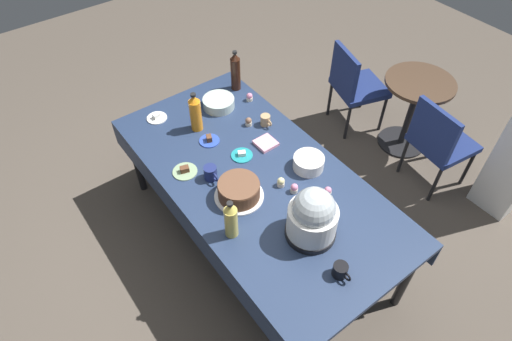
{
  "coord_description": "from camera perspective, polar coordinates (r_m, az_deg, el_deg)",
  "views": [
    {
      "loc": [
        1.57,
        -1.17,
        2.91
      ],
      "look_at": [
        0.0,
        0.0,
        0.8
      ],
      "focal_mm": 30.53,
      "sensor_mm": 36.0,
      "label": 1
    }
  ],
  "objects": [
    {
      "name": "dessert_plate_cobalt",
      "position": [
        3.16,
        -6.13,
        4.01
      ],
      "size": [
        0.15,
        0.15,
        0.05
      ],
      "color": "#2D4CB2",
      "rests_on": "potluck_table"
    },
    {
      "name": "paper_napkin_stack",
      "position": [
        3.12,
        1.29,
        3.61
      ],
      "size": [
        0.14,
        0.14,
        0.02
      ],
      "primitive_type": "cube",
      "rotation": [
        0.0,
        0.0,
        0.02
      ],
      "color": "pink",
      "rests_on": "potluck_table"
    },
    {
      "name": "slow_cooker",
      "position": [
        2.51,
        7.43,
        -6.02
      ],
      "size": [
        0.3,
        0.3,
        0.37
      ],
      "color": "black",
      "rests_on": "potluck_table"
    },
    {
      "name": "ground",
      "position": [
        3.51,
        0.0,
        -8.92
      ],
      "size": [
        9.0,
        9.0,
        0.0
      ],
      "primitive_type": "plane",
      "color": "brown"
    },
    {
      "name": "dessert_plate_sage",
      "position": [
        2.97,
        -9.3,
        -0.04
      ],
      "size": [
        0.17,
        0.17,
        0.05
      ],
      "color": "#8CA87F",
      "rests_on": "potluck_table"
    },
    {
      "name": "soda_bottle_orange_juice",
      "position": [
        3.19,
        -7.94,
        7.49
      ],
      "size": [
        0.09,
        0.09,
        0.32
      ],
      "color": "orange",
      "rests_on": "potluck_table"
    },
    {
      "name": "cupcake_vanilla",
      "position": [
        2.84,
        3.29,
        -1.54
      ],
      "size": [
        0.05,
        0.05,
        0.07
      ],
      "color": "beige",
      "rests_on": "potluck_table"
    },
    {
      "name": "soda_bottle_ginger_ale",
      "position": [
        2.52,
        -3.3,
        -6.46
      ],
      "size": [
        0.08,
        0.08,
        0.29
      ],
      "color": "gold",
      "rests_on": "potluck_table"
    },
    {
      "name": "cupcake_cocoa",
      "position": [
        2.81,
        5.03,
        -2.34
      ],
      "size": [
        0.05,
        0.05,
        0.07
      ],
      "color": "beige",
      "rests_on": "potluck_table"
    },
    {
      "name": "round_cafe_table",
      "position": [
        4.15,
        20.0,
        8.44
      ],
      "size": [
        0.6,
        0.6,
        0.72
      ],
      "color": "#473323",
      "rests_on": "ground"
    },
    {
      "name": "cupcake_berry",
      "position": [
        2.82,
        9.37,
        -2.72
      ],
      "size": [
        0.05,
        0.05,
        0.07
      ],
      "color": "beige",
      "rests_on": "potluck_table"
    },
    {
      "name": "coffee_mug_black",
      "position": [
        2.49,
        11.0,
        -12.73
      ],
      "size": [
        0.12,
        0.08,
        0.08
      ],
      "color": "black",
      "rests_on": "potluck_table"
    },
    {
      "name": "coffee_mug_navy",
      "position": [
        2.88,
        -5.95,
        -0.33
      ],
      "size": [
        0.13,
        0.09,
        0.1
      ],
      "color": "navy",
      "rests_on": "potluck_table"
    },
    {
      "name": "coffee_mug_tan",
      "position": [
        3.26,
        1.27,
        6.6
      ],
      "size": [
        0.11,
        0.07,
        0.08
      ],
      "color": "tan",
      "rests_on": "potluck_table"
    },
    {
      "name": "dessert_plate_teal",
      "position": [
        3.04,
        -1.86,
        2.06
      ],
      "size": [
        0.15,
        0.15,
        0.04
      ],
      "color": "teal",
      "rests_on": "potluck_table"
    },
    {
      "name": "soda_bottle_cola",
      "position": [
        3.55,
        -2.7,
        12.82
      ],
      "size": [
        0.08,
        0.08,
        0.34
      ],
      "color": "#33190F",
      "rests_on": "potluck_table"
    },
    {
      "name": "cupcake_rose",
      "position": [
        3.49,
        -0.85,
        9.6
      ],
      "size": [
        0.05,
        0.05,
        0.07
      ],
      "color": "beige",
      "rests_on": "potluck_table"
    },
    {
      "name": "dessert_plate_white",
      "position": [
        3.42,
        -12.86,
        6.81
      ],
      "size": [
        0.15,
        0.15,
        0.04
      ],
      "color": "white",
      "rests_on": "potluck_table"
    },
    {
      "name": "cupcake_lemon",
      "position": [
        2.75,
        8.43,
        -4.28
      ],
      "size": [
        0.05,
        0.05,
        0.07
      ],
      "color": "beige",
      "rests_on": "potluck_table"
    },
    {
      "name": "potluck_table",
      "position": [
        2.96,
        0.0,
        -1.47
      ],
      "size": [
        2.2,
        1.1,
        0.75
      ],
      "color": "navy",
      "rests_on": "ground"
    },
    {
      "name": "maroon_chair_left",
      "position": [
        4.24,
        12.69,
        11.08
      ],
      "size": [
        0.55,
        0.55,
        0.85
      ],
      "color": "navy",
      "rests_on": "ground"
    },
    {
      "name": "frosted_layer_cake",
      "position": [
        2.75,
        -2.26,
        -2.62
      ],
      "size": [
        0.32,
        0.32,
        0.12
      ],
      "color": "silver",
      "rests_on": "potluck_table"
    },
    {
      "name": "cupcake_mint",
      "position": [
        3.26,
        -0.98,
        6.41
      ],
      "size": [
        0.05,
        0.05,
        0.07
      ],
      "color": "beige",
      "rests_on": "potluck_table"
    },
    {
      "name": "maroon_chair_right",
      "position": [
        3.84,
        22.85,
        3.7
      ],
      "size": [
        0.49,
        0.49,
        0.85
      ],
      "color": "navy",
      "rests_on": "ground"
    },
    {
      "name": "ceramic_snack_bowl",
      "position": [
        2.96,
        6.9,
        1.04
      ],
      "size": [
        0.21,
        0.21,
        0.09
      ],
      "primitive_type": "cylinder",
      "color": "silver",
      "rests_on": "potluck_table"
    },
    {
      "name": "glass_salad_bowl",
      "position": [
        3.44,
        -4.91,
        8.83
      ],
      "size": [
        0.25,
        0.25,
        0.08
      ],
      "primitive_type": "cylinder",
      "color": "#B2C6BC",
      "rests_on": "potluck_table"
    }
  ]
}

